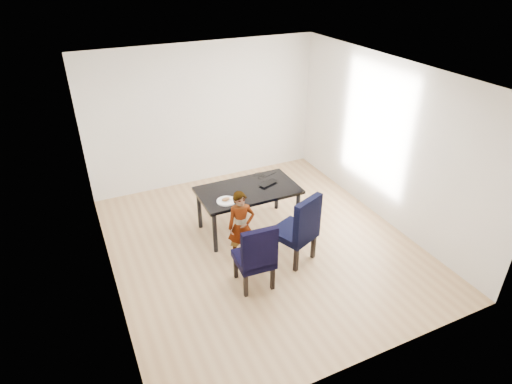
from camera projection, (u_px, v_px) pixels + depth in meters
name	position (u px, v px, depth m)	size (l,w,h in m)	color
floor	(261.00, 244.00, 6.81)	(4.50, 5.00, 0.01)	tan
ceiling	(263.00, 73.00, 5.48)	(4.50, 5.00, 0.01)	white
wall_back	(205.00, 115.00, 8.12)	(4.50, 0.01, 2.70)	white
wall_front	(373.00, 271.00, 4.17)	(4.50, 0.01, 2.70)	silver
wall_left	(99.00, 202.00, 5.31)	(0.01, 5.00, 2.70)	silver
wall_right	(386.00, 142.00, 6.97)	(0.01, 5.00, 2.70)	white
dining_table	(248.00, 209.00, 7.02)	(1.60, 0.90, 0.75)	black
chair_left	(254.00, 254.00, 5.77)	(0.49, 0.51, 1.02)	black
chair_right	(294.00, 227.00, 6.24)	(0.53, 0.56, 1.11)	black
child	(241.00, 226.00, 6.27)	(0.40, 0.27, 1.11)	#FF5B15
plate	(226.00, 201.00, 6.49)	(0.30, 0.30, 0.02)	white
sandwich	(226.00, 199.00, 6.47)	(0.13, 0.06, 0.05)	#A46A3A
laptop	(266.00, 182.00, 7.01)	(0.33, 0.21, 0.03)	black
cable_tangle	(262.00, 177.00, 7.19)	(0.15, 0.15, 0.01)	black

